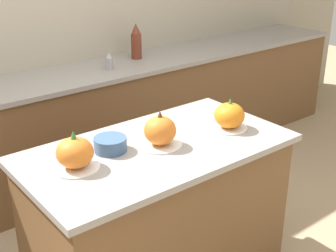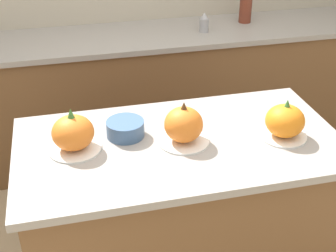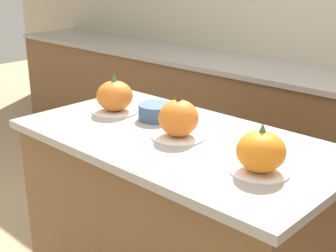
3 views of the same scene
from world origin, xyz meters
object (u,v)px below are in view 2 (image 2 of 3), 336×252
(pumpkin_cake_left, at_px, (73,134))
(mixing_bowl, at_px, (125,129))
(pumpkin_cake_right, at_px, (285,122))
(pumpkin_cake_center, at_px, (184,126))
(bottle_short, at_px, (204,23))
(bottle_tall, at_px, (246,3))

(pumpkin_cake_left, xyz_separation_m, mixing_bowl, (0.22, 0.06, -0.04))
(pumpkin_cake_right, bearing_deg, mixing_bowl, 165.78)
(pumpkin_cake_left, bearing_deg, pumpkin_cake_center, -6.11)
(pumpkin_cake_center, xyz_separation_m, bottle_short, (0.50, 1.30, 0.00))
(pumpkin_cake_center, relative_size, mixing_bowl, 1.35)
(pumpkin_cake_center, xyz_separation_m, bottle_tall, (0.85, 1.43, 0.08))
(pumpkin_cake_left, distance_m, mixing_bowl, 0.23)
(pumpkin_cake_right, relative_size, bottle_tall, 0.70)
(pumpkin_cake_center, bearing_deg, mixing_bowl, 155.45)
(pumpkin_cake_right, height_order, bottle_short, pumpkin_cake_right)
(pumpkin_cake_center, distance_m, mixing_bowl, 0.26)
(bottle_short, bearing_deg, mixing_bowl, -121.52)
(pumpkin_cake_right, relative_size, mixing_bowl, 1.25)
(pumpkin_cake_left, bearing_deg, pumpkin_cake_right, -7.14)
(bottle_tall, relative_size, mixing_bowl, 1.77)
(pumpkin_cake_left, xyz_separation_m, pumpkin_cake_right, (0.89, -0.11, -0.00))
(bottle_tall, xyz_separation_m, mixing_bowl, (-1.08, -1.32, -0.12))
(pumpkin_cake_center, distance_m, pumpkin_cake_right, 0.44)
(bottle_short, height_order, mixing_bowl, bottle_short)
(pumpkin_cake_right, distance_m, bottle_tall, 1.55)
(bottle_tall, relative_size, bottle_short, 2.20)
(pumpkin_cake_left, relative_size, pumpkin_cake_center, 1.00)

